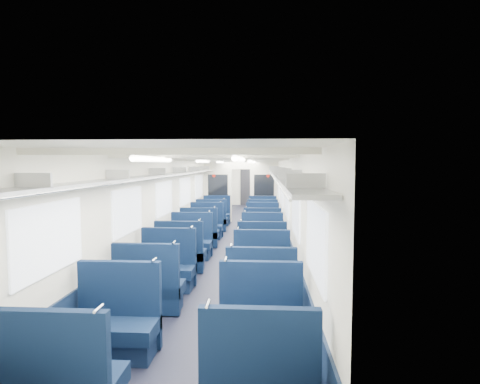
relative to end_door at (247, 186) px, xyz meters
The scene contains 31 objects.
floor 9.00m from the end_door, 90.00° to the right, with size 2.80×18.00×0.01m, color black.
ceiling 9.04m from the end_door, 90.00° to the right, with size 2.80×18.00×0.01m, color white.
wall_left 9.05m from the end_door, 98.90° to the right, with size 0.02×18.00×2.35m, color silver.
dado_left 9.07m from the end_door, 98.81° to the right, with size 0.03×17.90×0.70m, color #0F1C33.
wall_right 9.05m from the end_door, 81.10° to the right, with size 0.02×18.00×2.35m, color silver.
dado_right 9.07m from the end_door, 81.19° to the right, with size 0.03×17.90×0.70m, color #0F1C33.
wall_far 0.19m from the end_door, 90.00° to the left, with size 2.80×0.02×2.35m, color silver.
luggage_rack_left 9.07m from the end_door, 97.73° to the right, with size 0.36×17.40×0.18m.
luggage_rack_right 9.07m from the end_door, 82.27° to the right, with size 0.36×17.40×0.18m.
windows 9.41m from the end_door, 90.00° to the right, with size 2.78×15.60×0.75m.
ceiling_fittings 9.29m from the end_door, 90.00° to the right, with size 2.70×16.06×0.11m.
end_door is the anchor object (origin of this frame).
bulkhead 5.89m from the end_door, 90.00° to the right, with size 2.80×0.10×2.35m.
seat_2 16.14m from the end_door, 92.95° to the right, with size 0.98×0.54×1.09m.
seat_3 16.04m from the end_door, 87.03° to the right, with size 0.98×0.54×1.09m.
seat_4 14.88m from the end_door, 93.20° to the right, with size 0.98×0.54×1.09m.
seat_5 15.02m from the end_door, 86.83° to the right, with size 0.98×0.54×1.09m.
seat_6 13.81m from the end_door, 93.45° to the right, with size 0.98×0.54×1.09m.
seat_7 13.90m from the end_door, 86.57° to the right, with size 0.98×0.54×1.09m.
seat_8 12.75m from the end_door, 93.74° to the right, with size 0.98×0.54×1.09m.
seat_9 12.70m from the end_door, 86.25° to the right, with size 0.98×0.54×1.09m.
seat_10 11.63m from the end_door, 94.10° to the right, with size 0.98×0.54×1.09m.
seat_11 11.53m from the end_door, 85.87° to the right, with size 0.98×0.54×1.09m.
seat_12 10.44m from the end_door, 94.57° to the right, with size 0.98×0.54×1.09m.
seat_13 10.37m from the end_door, 85.40° to the right, with size 0.98×0.54×1.09m.
seat_14 9.28m from the end_door, 95.14° to the right, with size 0.98×0.54×1.09m.
seat_15 9.20m from the end_door, 84.81° to the right, with size 0.98×0.54×1.09m.
seat_16 8.08m from the end_door, 95.91° to the right, with size 0.98×0.54×1.09m.
seat_17 8.03m from the end_door, 84.04° to the right, with size 0.98×0.54×1.09m.
seat_18 6.85m from the end_door, 96.99° to the right, with size 0.98×0.54×1.09m.
seat_19 7.01m from the end_door, 83.17° to the right, with size 0.98×0.54×1.09m.
Camera 1 is at (0.86, -11.30, 2.20)m, focal length 28.41 mm.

